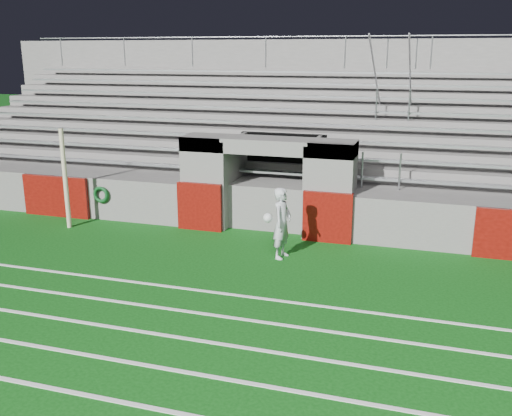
% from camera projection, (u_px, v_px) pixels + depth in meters
% --- Properties ---
extents(ground, '(90.00, 90.00, 0.00)m').
position_uv_depth(ground, '(224.00, 274.00, 12.86)').
color(ground, '#0B460F').
rests_on(ground, ground).
extents(field_post, '(0.13, 0.13, 2.83)m').
position_uv_depth(field_post, '(65.00, 179.00, 15.94)').
color(field_post, beige).
rests_on(field_post, ground).
extents(field_markings, '(28.00, 8.09, 0.01)m').
position_uv_depth(field_markings, '(104.00, 399.00, 8.25)').
color(field_markings, white).
rests_on(field_markings, ground).
extents(stadium_structure, '(26.00, 8.48, 5.42)m').
position_uv_depth(stadium_structure, '(303.00, 152.00, 19.80)').
color(stadium_structure, '#5D5B58').
rests_on(stadium_structure, ground).
extents(goalkeeper_with_ball, '(0.70, 0.69, 1.74)m').
position_uv_depth(goalkeeper_with_ball, '(282.00, 223.00, 13.71)').
color(goalkeeper_with_ball, '#B9BDC4').
rests_on(goalkeeper_with_ball, ground).
extents(hose_coil, '(0.51, 0.14, 0.53)m').
position_uv_depth(hose_coil, '(101.00, 195.00, 16.75)').
color(hose_coil, '#0C400F').
rests_on(hose_coil, ground).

